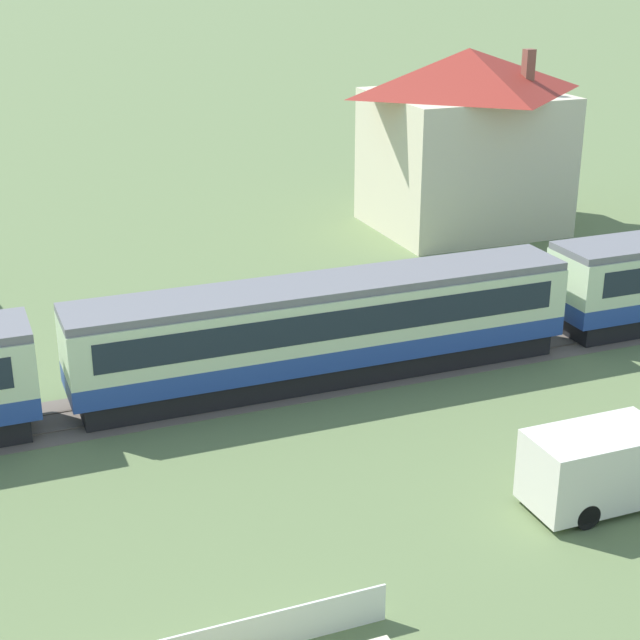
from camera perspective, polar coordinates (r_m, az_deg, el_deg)
passenger_train at (r=37.51m, az=0.70°, el=-0.25°), size 102.59×3.03×3.96m
railway_track at (r=36.85m, az=-7.10°, el=-4.55°), size 153.31×3.60×0.04m
station_house_red_roof at (r=57.99m, az=8.42°, el=10.45°), size 10.77×9.46×10.33m
delivery_truck_red at (r=30.99m, az=16.83°, el=-8.03°), size 5.96×2.17×2.45m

